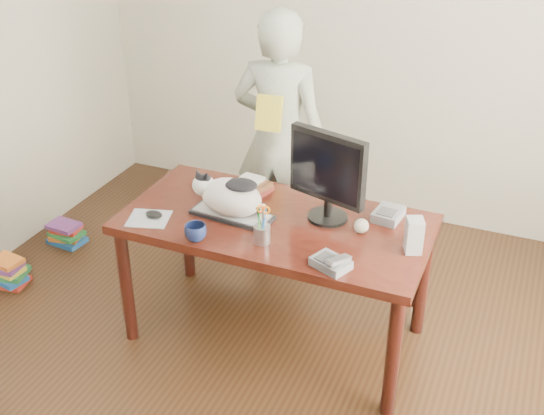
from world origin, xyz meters
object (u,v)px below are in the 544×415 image
Objects in this scene: coffee_mug at (196,232)px; calculator at (388,214)px; phone at (332,263)px; desk at (281,237)px; book_pile_b at (66,233)px; pen_cup at (262,232)px; book_pile_a at (7,272)px; cat at (229,195)px; monitor at (328,172)px; person at (280,138)px; baseball at (361,226)px; keyboard at (232,215)px; speaker at (414,235)px; book_stack at (253,185)px; mouse at (154,214)px.

calculator is at bearing 34.91° from coffee_mug.
phone reaches higher than calculator.
desk reaches higher than book_pile_b.
pen_cup is 1.91m from book_pile_a.
book_pile_a is at bearing -169.94° from cat.
monitor is at bearing -148.93° from calculator.
monitor reaches higher than coffee_mug.
person is at bearing 143.60° from monitor.
pen_cup reaches higher than desk.
cat is 0.29m from coffee_mug.
person is at bearing 150.93° from calculator.
baseball reaches higher than calculator.
baseball reaches higher than keyboard.
calculator is 2.37m from book_pile_b.
keyboard is at bearing -144.34° from monitor.
person reaches higher than baseball.
cat is (-0.01, -0.00, 0.11)m from keyboard.
calculator reaches higher than book_pile_b.
baseball is at bearing 27.61° from coffee_mug.
calculator reaches higher than book_pile_a.
baseball reaches higher than book_pile_a.
cat reaches higher than coffee_mug.
phone is 1.07× the size of calculator.
book_pile_a is at bearing -154.70° from monitor.
book_pile_b is at bearing 169.29° from cat.
desk is at bearing 158.87° from phone.
speaker is (0.72, -0.10, 0.24)m from desk.
coffee_mug is 0.59m from book_stack.
phone is (0.17, -0.41, -0.25)m from monitor.
cat is (-0.24, -0.14, 0.27)m from desk.
book_pile_a is at bearing 162.66° from mouse.
book_stack reaches higher than keyboard.
desk is 7.60× the size of pen_cup.
coffee_mug is at bearing -155.32° from phone.
phone is at bearing 118.16° from person.
calculator is at bearing 6.41° from mouse.
phone is 0.43m from speaker.
monitor is 4.51× the size of mouse.
coffee_mug is 0.70m from phone.
book_pile_b is at bearing 172.08° from baseball.
book_stack reaches higher than book_pile_a.
desk is 14.64× the size of coffee_mug.
phone is 1.16× the size of speaker.
book_pile_a is (-2.16, 0.11, -0.69)m from phone.
phone reaches higher than keyboard.
book_stack is (-0.27, 0.49, -0.03)m from pen_cup.
book_pile_a is at bearing -173.53° from baseball.
pen_cup is 0.82× the size of book_pile_b.
speaker is 2.32× the size of baseball.
person is (-1.05, 0.88, -0.01)m from speaker.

